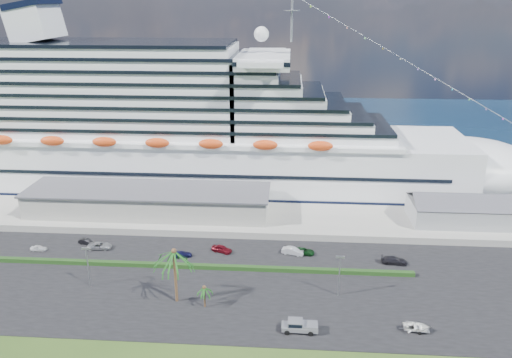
# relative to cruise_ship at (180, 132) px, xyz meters

# --- Properties ---
(ground) EXTENTS (420.00, 420.00, 0.00)m
(ground) POSITION_rel_cruise_ship_xyz_m (21.53, -64.00, -16.69)
(ground) COLOR #294416
(ground) RESTS_ON ground
(asphalt_lot) EXTENTS (140.00, 38.00, 0.12)m
(asphalt_lot) POSITION_rel_cruise_ship_xyz_m (21.53, -53.00, -16.63)
(asphalt_lot) COLOR black
(asphalt_lot) RESTS_ON ground
(wharf) EXTENTS (240.00, 20.00, 1.80)m
(wharf) POSITION_rel_cruise_ship_xyz_m (21.53, -24.00, -15.79)
(wharf) COLOR gray
(wharf) RESTS_ON ground
(water) EXTENTS (420.00, 160.00, 0.02)m
(water) POSITION_rel_cruise_ship_xyz_m (21.53, 66.00, -16.68)
(water) COLOR black
(water) RESTS_ON ground
(cruise_ship) EXTENTS (191.00, 38.00, 54.00)m
(cruise_ship) POSITION_rel_cruise_ship_xyz_m (0.00, 0.00, 0.00)
(cruise_ship) COLOR silver
(cruise_ship) RESTS_ON ground
(terminal_building) EXTENTS (61.00, 15.00, 6.30)m
(terminal_building) POSITION_rel_cruise_ship_xyz_m (-3.47, -24.00, -11.68)
(terminal_building) COLOR gray
(terminal_building) RESTS_ON wharf
(port_shed) EXTENTS (24.00, 12.31, 7.37)m
(port_shed) POSITION_rel_cruise_ship_xyz_m (73.53, -24.00, -12.30)
(port_shed) COLOR gray
(port_shed) RESTS_ON wharf
(hedge) EXTENTS (88.00, 1.10, 0.90)m
(hedge) POSITION_rel_cruise_ship_xyz_m (13.53, -48.00, -16.12)
(hedge) COLOR black
(hedge) RESTS_ON asphalt_lot
(lamp_post_left) EXTENTS (1.60, 0.35, 8.27)m
(lamp_post_left) POSITION_rel_cruise_ship_xyz_m (-6.47, -56.00, -11.35)
(lamp_post_left) COLOR gray
(lamp_post_left) RESTS_ON asphalt_lot
(lamp_post_right) EXTENTS (1.60, 0.35, 8.27)m
(lamp_post_right) POSITION_rel_cruise_ship_xyz_m (41.53, -56.00, -11.35)
(lamp_post_right) COLOR gray
(lamp_post_right) RESTS_ON asphalt_lot
(palm_tall) EXTENTS (8.82, 8.82, 11.13)m
(palm_tall) POSITION_rel_cruise_ship_xyz_m (11.53, -60.00, -7.49)
(palm_tall) COLOR #47301E
(palm_tall) RESTS_ON ground
(palm_short) EXTENTS (3.53, 3.53, 4.56)m
(palm_short) POSITION_rel_cruise_ship_xyz_m (17.03, -61.50, -13.03)
(palm_short) COLOR #47301E
(palm_short) RESTS_ON ground
(parked_car_0) EXTENTS (3.62, 1.49, 1.23)m
(parked_car_0) POSITION_rel_cruise_ship_xyz_m (-23.37, -42.84, -15.96)
(parked_car_0) COLOR silver
(parked_car_0) RESTS_ON asphalt_lot
(parked_car_1) EXTENTS (4.01, 2.31, 1.25)m
(parked_car_1) POSITION_rel_cruise_ship_xyz_m (-13.94, -39.01, -15.95)
(parked_car_1) COLOR black
(parked_car_1) RESTS_ON asphalt_lot
(parked_car_2) EXTENTS (5.41, 2.83, 1.45)m
(parked_car_2) POSITION_rel_cruise_ship_xyz_m (-10.19, -40.98, -15.85)
(parked_car_2) COLOR gray
(parked_car_2) RESTS_ON asphalt_lot
(parked_car_3) EXTENTS (4.53, 2.63, 1.23)m
(parked_car_3) POSITION_rel_cruise_ship_xyz_m (8.96, -43.31, -15.96)
(parked_car_3) COLOR #11123D
(parked_car_3) RESTS_ON asphalt_lot
(parked_car_4) EXTENTS (4.95, 3.39, 1.57)m
(parked_car_4) POSITION_rel_cruise_ship_xyz_m (17.32, -40.61, -15.79)
(parked_car_4) COLOR #5E0C16
(parked_car_4) RESTS_ON asphalt_lot
(parked_car_5) EXTENTS (5.09, 2.86, 1.59)m
(parked_car_5) POSITION_rel_cruise_ship_xyz_m (32.97, -40.57, -15.78)
(parked_car_5) COLOR silver
(parked_car_5) RESTS_ON asphalt_lot
(parked_car_6) EXTENTS (4.81, 3.08, 1.24)m
(parked_car_6) POSITION_rel_cruise_ship_xyz_m (35.53, -40.13, -15.96)
(parked_car_6) COLOR #0D3512
(parked_car_6) RESTS_ON asphalt_lot
(parked_car_7) EXTENTS (5.56, 2.65, 1.56)m
(parked_car_7) POSITION_rel_cruise_ship_xyz_m (54.34, -43.16, -15.79)
(parked_car_7) COLOR black
(parked_car_7) RESTS_ON asphalt_lot
(pickup_truck) EXTENTS (6.12, 2.45, 2.16)m
(pickup_truck) POSITION_rel_cruise_ship_xyz_m (34.02, -67.52, -15.39)
(pickup_truck) COLOR black
(pickup_truck) RESTS_ON asphalt_lot
(boat_trailer) EXTENTS (5.32, 3.69, 1.50)m
(boat_trailer) POSITION_rel_cruise_ship_xyz_m (53.72, -66.20, -15.58)
(boat_trailer) COLOR gray
(boat_trailer) RESTS_ON asphalt_lot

